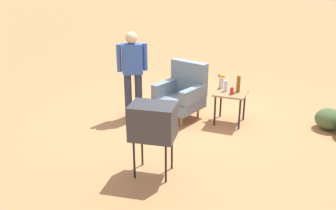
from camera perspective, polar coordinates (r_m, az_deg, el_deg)
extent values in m
plane|color=#C17A4C|center=(7.06, 3.40, -1.84)|extent=(60.00, 60.00, 0.00)
cylinder|color=#937047|center=(6.89, -1.44, -1.41)|extent=(0.05, 0.05, 0.22)
cylinder|color=#937047|center=(6.58, 2.11, -2.50)|extent=(0.05, 0.05, 0.22)
cylinder|color=#937047|center=(7.27, 1.26, -0.17)|extent=(0.05, 0.05, 0.22)
cylinder|color=#937047|center=(6.98, 4.73, -1.15)|extent=(0.05, 0.05, 0.22)
cube|color=slate|center=(6.85, 1.68, 0.35)|extent=(0.95, 0.95, 0.20)
cube|color=slate|center=(6.96, 3.32, 4.31)|extent=(0.77, 0.38, 0.64)
cube|color=slate|center=(6.96, -0.40, 2.70)|extent=(0.34, 0.69, 0.26)
cube|color=slate|center=(6.59, 3.92, 1.62)|extent=(0.34, 0.69, 0.26)
cylinder|color=black|center=(6.62, 7.37, -0.91)|extent=(0.04, 0.04, 0.57)
cylinder|color=black|center=(6.53, 11.18, -1.43)|extent=(0.04, 0.04, 0.57)
cylinder|color=black|center=(7.02, 8.28, 0.35)|extent=(0.04, 0.04, 0.57)
cylinder|color=black|center=(6.95, 11.87, -0.13)|extent=(0.04, 0.04, 0.57)
cube|color=#937047|center=(6.67, 9.83, 1.88)|extent=(0.56, 0.56, 0.03)
cylinder|color=black|center=(5.17, 0.61, -7.30)|extent=(0.03, 0.03, 0.55)
cylinder|color=black|center=(5.27, -4.09, -6.76)|extent=(0.03, 0.03, 0.55)
cylinder|color=black|center=(4.86, -0.35, -9.24)|extent=(0.03, 0.03, 0.55)
cylinder|color=black|center=(4.97, -5.33, -8.61)|extent=(0.03, 0.03, 0.55)
cube|color=#333338|center=(4.84, -2.38, -2.60)|extent=(0.66, 0.52, 0.48)
cube|color=#383D3F|center=(5.04, -1.69, -1.61)|extent=(0.42, 0.07, 0.34)
cylinder|color=#2D3347|center=(6.93, -6.27, 1.44)|extent=(0.14, 0.14, 0.86)
cylinder|color=#2D3347|center=(6.95, -4.63, 1.56)|extent=(0.14, 0.14, 0.86)
cube|color=#3356A8|center=(6.74, -5.65, 7.21)|extent=(0.42, 0.38, 0.56)
cylinder|color=#3356A8|center=(6.71, -7.71, 7.31)|extent=(0.09, 0.09, 0.50)
cylinder|color=#3356A8|center=(6.76, -3.62, 7.56)|extent=(0.09, 0.09, 0.50)
sphere|color=#DBAD84|center=(6.66, -5.77, 10.47)|extent=(0.22, 0.22, 0.22)
cylinder|color=red|center=(6.55, 9.99, 2.20)|extent=(0.07, 0.07, 0.12)
cylinder|color=brown|center=(6.66, 10.99, 3.26)|extent=(0.07, 0.07, 0.30)
cylinder|color=silver|center=(6.69, 9.05, 3.00)|extent=(0.06, 0.06, 0.20)
cylinder|color=silver|center=(6.87, 8.37, 3.43)|extent=(0.09, 0.09, 0.18)
sphere|color=yellow|center=(6.83, 8.43, 4.55)|extent=(0.07, 0.07, 0.07)
sphere|color=#E04C66|center=(6.85, 8.13, 4.61)|extent=(0.07, 0.07, 0.07)
sphere|color=orange|center=(6.81, 8.69, 4.48)|extent=(0.07, 0.07, 0.07)
ellipsoid|color=#475B33|center=(7.07, 23.96, -2.02)|extent=(0.48, 0.48, 0.37)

